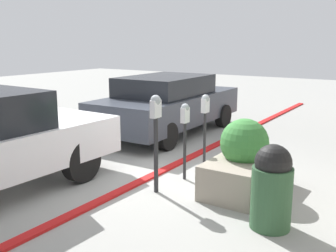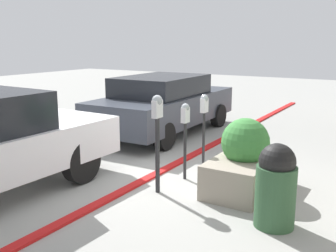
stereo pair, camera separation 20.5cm
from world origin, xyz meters
name	(u,v)px [view 2 (the right image)]	position (x,y,z in m)	size (l,w,h in m)	color
ground_plane	(162,175)	(0.00, 0.00, 0.00)	(40.00, 40.00, 0.00)	#999993
curb_strip	(158,173)	(0.00, 0.08, 0.02)	(19.00, 0.16, 0.04)	red
parking_meter_nearest	(157,126)	(-0.73, -0.38, 1.06)	(0.19, 0.16, 1.53)	#232326
parking_meter_second	(185,124)	(0.02, -0.45, 0.96)	(0.16, 0.13, 1.31)	#232326
parking_meter_middle	(204,113)	(0.80, -0.42, 1.03)	(0.17, 0.14, 1.37)	#232326
planter_box	(244,162)	(0.07, -1.49, 0.46)	(1.58, 0.85, 1.16)	gray
parked_car_middle	(164,103)	(2.78, 1.67, 0.77)	(4.61, 1.96, 1.47)	#383D47
trash_bin	(276,186)	(-0.92, -2.27, 0.54)	(0.51, 0.51, 1.09)	#2D5133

